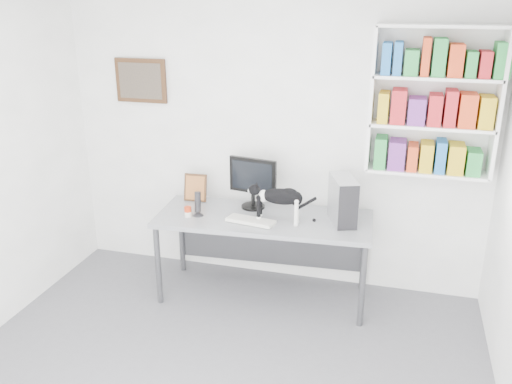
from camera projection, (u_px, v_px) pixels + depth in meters
The scene contains 11 objects.
room at pixel (194, 227), 3.29m from camera, with size 4.01×4.01×2.70m.
bookshelf at pixel (434, 102), 4.45m from camera, with size 1.03×0.28×1.24m, color white.
wall_art at pixel (141, 81), 5.21m from camera, with size 0.52×0.04×0.42m, color #4D3018.
desk at pixel (263, 257), 5.00m from camera, with size 1.92×0.75×0.80m, color gray.
monitor at pixel (253, 183), 4.99m from camera, with size 0.46×0.22×0.49m, color black.
keyboard at pixel (251, 221), 4.74m from camera, with size 0.42×0.16×0.03m, color silver.
pc_tower at pixel (343, 200), 4.70m from camera, with size 0.18×0.40×0.40m, color silver.
speaker at pixel (198, 203), 4.85m from camera, with size 0.10×0.10×0.23m, color black.
leaning_print at pixel (195, 187), 5.20m from camera, with size 0.22×0.09×0.27m, color #4D3018.
soup_can at pixel (188, 212), 4.85m from camera, with size 0.06×0.06×0.09m, color red.
cat at pixel (280, 205), 4.68m from camera, with size 0.54×0.14×0.33m, color black, non-canonical shape.
Camera 1 is at (1.16, -2.81, 2.68)m, focal length 38.00 mm.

